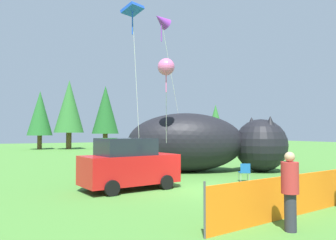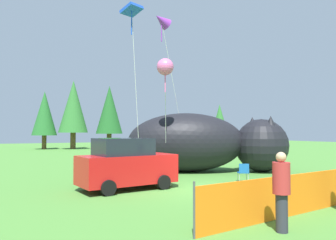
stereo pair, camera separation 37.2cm
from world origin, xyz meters
name	(u,v)px [view 1 (the left image)]	position (x,y,z in m)	size (l,w,h in m)	color
ground_plane	(206,190)	(0.00, 0.00, 0.00)	(120.00, 120.00, 0.00)	#477F33
parked_car	(129,164)	(-2.77, 1.47, 1.01)	(4.07, 2.30, 2.08)	red
folding_chair	(245,171)	(2.70, 0.80, 0.51)	(0.65, 0.65, 0.87)	#1959A5
inflatable_cat	(204,145)	(3.22, 4.96, 1.58)	(9.32, 6.55, 3.43)	black
safety_fence	(312,192)	(0.69, -4.46, 0.57)	(8.37, 1.20, 1.25)	orange
spectator_in_blue_shirt	(290,188)	(-1.40, -5.54, 1.02)	(0.41, 0.41, 1.87)	#2D2D38
kite_purple_delta	(161,21)	(1.15, 6.38, 9.01)	(3.05, 1.42, 9.60)	silver
kite_pink_octopus	(166,67)	(0.05, 3.63, 5.62)	(1.13, 1.73, 6.08)	silver
kite_blue_box	(133,13)	(-1.44, 4.54, 8.47)	(1.24, 1.19, 8.87)	silver
horizon_tree_east	(69,107)	(1.03, 34.12, 5.72)	(3.91, 3.91, 9.32)	brown
horizon_tree_west	(40,113)	(-2.52, 35.32, 4.77)	(3.25, 3.25, 7.76)	brown
horizon_tree_mid	(216,121)	(21.56, 29.12, 3.95)	(2.70, 2.70, 6.44)	brown
horizon_tree_northeast	(105,110)	(5.65, 32.76, 5.34)	(3.65, 3.65, 8.70)	brown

